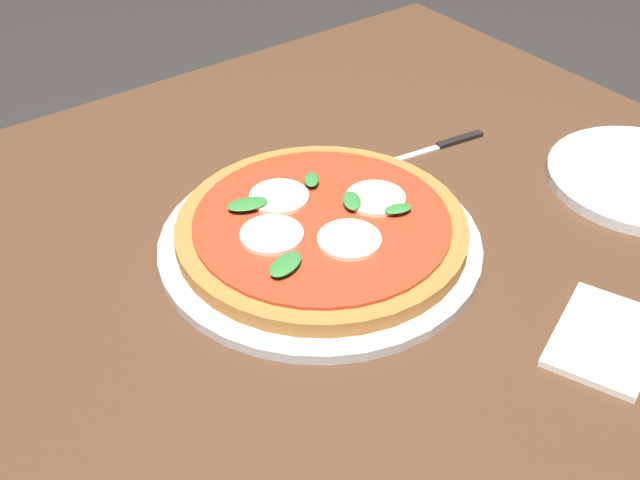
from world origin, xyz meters
name	(u,v)px	position (x,y,z in m)	size (l,w,h in m)	color
dining_table	(330,318)	(0.00, 0.00, 0.62)	(1.14, 0.97, 0.72)	#4C301E
serving_tray	(320,243)	(-0.01, 0.01, 0.72)	(0.36, 0.36, 0.01)	silver
pizza	(319,228)	(0.00, 0.02, 0.74)	(0.32, 0.32, 0.03)	#B27033
napkin	(605,338)	(0.13, -0.27, 0.72)	(0.13, 0.09, 0.01)	white
knife	(439,146)	(0.25, 0.09, 0.72)	(0.19, 0.04, 0.01)	black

